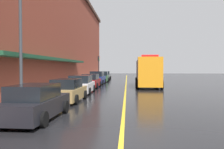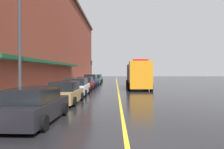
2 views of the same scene
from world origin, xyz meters
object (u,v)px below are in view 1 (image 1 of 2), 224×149
(parked_car_4, at_px, (97,78))
(parked_car_0, at_px, (36,103))
(parked_car_2, at_px, (81,85))
(traffic_light_near, at_px, (99,63))
(parked_car_5, at_px, (102,77))
(parked_car_1, at_px, (68,91))
(street_lamp_left, at_px, (21,31))
(parked_car_3, at_px, (91,81))
(parked_car_6, at_px, (105,76))
(utility_truck, at_px, (148,72))
(parking_meter_1, at_px, (83,77))
(parking_meter_0, at_px, (25,91))

(parked_car_4, bearing_deg, parked_car_0, -177.82)
(parked_car_2, height_order, parked_car_4, parked_car_4)
(traffic_light_near, bearing_deg, parked_car_2, -86.75)
(parked_car_5, bearing_deg, parked_car_0, 177.73)
(parked_car_1, bearing_deg, traffic_light_near, 4.70)
(parked_car_4, bearing_deg, traffic_light_near, 8.18)
(street_lamp_left, height_order, traffic_light_near, street_lamp_left)
(parked_car_3, height_order, parked_car_6, parked_car_6)
(parked_car_5, relative_size, utility_truck, 0.57)
(utility_truck, height_order, traffic_light_near, traffic_light_near)
(parked_car_5, distance_m, street_lamp_left, 25.05)
(parked_car_3, xyz_separation_m, parking_meter_1, (-1.38, 2.57, 0.32))
(parked_car_3, xyz_separation_m, street_lamp_left, (-1.98, -13.30, 3.66))
(parked_car_5, height_order, street_lamp_left, street_lamp_left)
(parked_car_6, distance_m, parking_meter_1, 15.06)
(parked_car_2, distance_m, parked_car_5, 17.17)
(parked_car_0, height_order, street_lamp_left, street_lamp_left)
(parked_car_4, bearing_deg, parking_meter_1, 158.27)
(parked_car_1, relative_size, parking_meter_0, 3.19)
(utility_truck, distance_m, parking_meter_0, 17.31)
(parked_car_0, distance_m, traffic_light_near, 34.24)
(parked_car_3, height_order, parking_meter_0, parked_car_3)
(parked_car_0, height_order, parking_meter_1, parked_car_0)
(traffic_light_near, bearing_deg, street_lamp_left, -91.22)
(parked_car_3, relative_size, parked_car_4, 1.08)
(street_lamp_left, bearing_deg, parked_car_4, 84.05)
(parked_car_1, distance_m, street_lamp_left, 4.88)
(parked_car_4, xyz_separation_m, parked_car_6, (0.01, 11.85, -0.08))
(parked_car_2, relative_size, traffic_light_near, 1.05)
(parked_car_5, xyz_separation_m, parking_meter_0, (-1.49, -25.54, 0.28))
(parked_car_0, height_order, parked_car_6, parked_car_6)
(street_lamp_left, bearing_deg, parked_car_5, 85.17)
(parked_car_1, relative_size, parking_meter_1, 3.19)
(utility_truck, bearing_deg, parked_car_6, -157.17)
(parking_meter_1, bearing_deg, parked_car_5, 80.44)
(parking_meter_0, distance_m, traffic_light_near, 32.08)
(utility_truck, distance_m, parking_meter_1, 8.07)
(parked_car_1, xyz_separation_m, parked_car_6, (-0.10, 28.42, 0.01))
(parked_car_3, distance_m, parking_meter_0, 14.21)
(parking_meter_0, bearing_deg, parked_car_0, -55.46)
(parked_car_4, relative_size, street_lamp_left, 0.62)
(parked_car_3, relative_size, street_lamp_left, 0.67)
(parked_car_1, xyz_separation_m, utility_truck, (6.44, 12.09, 0.99))
(parked_car_4, bearing_deg, parked_car_3, -178.04)
(parked_car_3, bearing_deg, parking_meter_1, 28.86)
(parked_car_1, height_order, parked_car_3, parked_car_3)
(parked_car_0, distance_m, parked_car_1, 5.39)
(parked_car_2, distance_m, parked_car_6, 23.33)
(parked_car_5, relative_size, street_lamp_left, 0.69)
(parked_car_0, distance_m, parked_car_5, 27.65)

